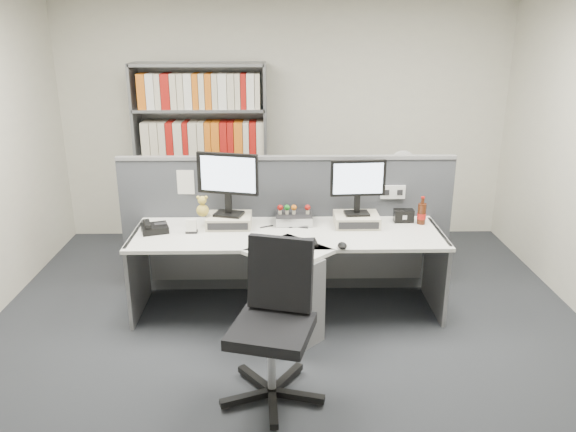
{
  "coord_description": "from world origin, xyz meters",
  "views": [
    {
      "loc": [
        -0.08,
        -3.63,
        2.37
      ],
      "look_at": [
        0.0,
        0.65,
        0.92
      ],
      "focal_mm": 35.29,
      "sensor_mm": 36.0,
      "label": 1
    }
  ],
  "objects_px": {
    "desk_phone": "(154,228)",
    "desk_calendar": "(191,227)",
    "monitor_right": "(358,182)",
    "shelving_unit": "(203,159)",
    "desktop_pc": "(294,218)",
    "mouse": "(342,246)",
    "keyboard": "(290,243)",
    "desk_fan": "(403,167)",
    "desk": "(288,272)",
    "office_chair": "(275,318)",
    "speaker": "(404,216)",
    "filing_cabinet": "(399,226)",
    "cola_bottle": "(422,214)",
    "monitor_left": "(228,179)"
  },
  "relations": [
    {
      "from": "desk_calendar",
      "to": "shelving_unit",
      "type": "relative_size",
      "value": 0.06
    },
    {
      "from": "shelving_unit",
      "to": "speaker",
      "type": "bearing_deg",
      "value": -35.6
    },
    {
      "from": "desk",
      "to": "filing_cabinet",
      "type": "relative_size",
      "value": 3.71
    },
    {
      "from": "desk",
      "to": "desktop_pc",
      "type": "height_order",
      "value": "desktop_pc"
    },
    {
      "from": "desktop_pc",
      "to": "desk_phone",
      "type": "xyz_separation_m",
      "value": [
        -1.18,
        -0.22,
        -0.01
      ]
    },
    {
      "from": "desk_phone",
      "to": "desk_fan",
      "type": "distance_m",
      "value": 2.6
    },
    {
      "from": "monitor_right",
      "to": "office_chair",
      "type": "height_order",
      "value": "monitor_right"
    },
    {
      "from": "mouse",
      "to": "cola_bottle",
      "type": "height_order",
      "value": "cola_bottle"
    },
    {
      "from": "monitor_right",
      "to": "speaker",
      "type": "bearing_deg",
      "value": 11.34
    },
    {
      "from": "desk_fan",
      "to": "office_chair",
      "type": "distance_m",
      "value": 2.72
    },
    {
      "from": "speaker",
      "to": "filing_cabinet",
      "type": "distance_m",
      "value": 1.04
    },
    {
      "from": "desk_calendar",
      "to": "mouse",
      "type": "bearing_deg",
      "value": -16.88
    },
    {
      "from": "desk_calendar",
      "to": "cola_bottle",
      "type": "relative_size",
      "value": 0.47
    },
    {
      "from": "desk",
      "to": "desk_fan",
      "type": "bearing_deg",
      "value": 49.38
    },
    {
      "from": "cola_bottle",
      "to": "filing_cabinet",
      "type": "distance_m",
      "value": 1.09
    },
    {
      "from": "keyboard",
      "to": "desk_phone",
      "type": "xyz_separation_m",
      "value": [
        -1.13,
        0.32,
        0.02
      ]
    },
    {
      "from": "keyboard",
      "to": "filing_cabinet",
      "type": "xyz_separation_m",
      "value": [
        1.19,
        1.47,
        -0.38
      ]
    },
    {
      "from": "office_chair",
      "to": "desk_fan",
      "type": "bearing_deg",
      "value": 60.89
    },
    {
      "from": "shelving_unit",
      "to": "filing_cabinet",
      "type": "bearing_deg",
      "value": -12.07
    },
    {
      "from": "filing_cabinet",
      "to": "desk_fan",
      "type": "relative_size",
      "value": 1.53
    },
    {
      "from": "monitor_right",
      "to": "mouse",
      "type": "bearing_deg",
      "value": -108.8
    },
    {
      "from": "monitor_left",
      "to": "desk_phone",
      "type": "relative_size",
      "value": 2.04
    },
    {
      "from": "desk",
      "to": "shelving_unit",
      "type": "bearing_deg",
      "value": 115.96
    },
    {
      "from": "monitor_left",
      "to": "desk_fan",
      "type": "bearing_deg",
      "value": 30.83
    },
    {
      "from": "desktop_pc",
      "to": "desk_calendar",
      "type": "xyz_separation_m",
      "value": [
        -0.86,
        -0.24,
        0.01
      ]
    },
    {
      "from": "monitor_right",
      "to": "keyboard",
      "type": "relative_size",
      "value": 1.08
    },
    {
      "from": "desktop_pc",
      "to": "filing_cabinet",
      "type": "xyz_separation_m",
      "value": [
        1.14,
        0.93,
        -0.41
      ]
    },
    {
      "from": "monitor_right",
      "to": "shelving_unit",
      "type": "height_order",
      "value": "shelving_unit"
    },
    {
      "from": "desk",
      "to": "keyboard",
      "type": "distance_m",
      "value": 0.29
    },
    {
      "from": "speaker",
      "to": "shelving_unit",
      "type": "height_order",
      "value": "shelving_unit"
    },
    {
      "from": "cola_bottle",
      "to": "shelving_unit",
      "type": "distance_m",
      "value": 2.52
    },
    {
      "from": "monitor_right",
      "to": "speaker",
      "type": "height_order",
      "value": "monitor_right"
    },
    {
      "from": "speaker",
      "to": "cola_bottle",
      "type": "distance_m",
      "value": 0.16
    },
    {
      "from": "monitor_right",
      "to": "desktop_pc",
      "type": "height_order",
      "value": "monitor_right"
    },
    {
      "from": "desk_fan",
      "to": "mouse",
      "type": "bearing_deg",
      "value": -116.85
    },
    {
      "from": "speaker",
      "to": "keyboard",
      "type": "bearing_deg",
      "value": -152.13
    },
    {
      "from": "speaker",
      "to": "desk",
      "type": "bearing_deg",
      "value": -155.43
    },
    {
      "from": "desk",
      "to": "desk_phone",
      "type": "xyz_separation_m",
      "value": [
        -1.12,
        0.25,
        0.3
      ]
    },
    {
      "from": "desk_fan",
      "to": "keyboard",
      "type": "bearing_deg",
      "value": -129.01
    },
    {
      "from": "desktop_pc",
      "to": "mouse",
      "type": "relative_size",
      "value": 2.71
    },
    {
      "from": "monitor_right",
      "to": "filing_cabinet",
      "type": "relative_size",
      "value": 0.68
    },
    {
      "from": "filing_cabinet",
      "to": "desk_fan",
      "type": "bearing_deg",
      "value": -90.0
    },
    {
      "from": "keyboard",
      "to": "desk_fan",
      "type": "bearing_deg",
      "value": 50.99
    },
    {
      "from": "monitor_left",
      "to": "filing_cabinet",
      "type": "xyz_separation_m",
      "value": [
        1.7,
        1.02,
        -0.79
      ]
    },
    {
      "from": "mouse",
      "to": "speaker",
      "type": "distance_m",
      "value": 0.86
    },
    {
      "from": "monitor_right",
      "to": "desk_fan",
      "type": "xyz_separation_m",
      "value": [
        0.6,
        1.02,
        -0.12
      ]
    },
    {
      "from": "desk_phone",
      "to": "desk_calendar",
      "type": "distance_m",
      "value": 0.32
    },
    {
      "from": "monitor_right",
      "to": "desktop_pc",
      "type": "xyz_separation_m",
      "value": [
        -0.54,
        0.09,
        -0.34
      ]
    },
    {
      "from": "desk",
      "to": "office_chair",
      "type": "distance_m",
      "value": 0.96
    },
    {
      "from": "desk_calendar",
      "to": "desk_phone",
      "type": "bearing_deg",
      "value": 175.24
    }
  ]
}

